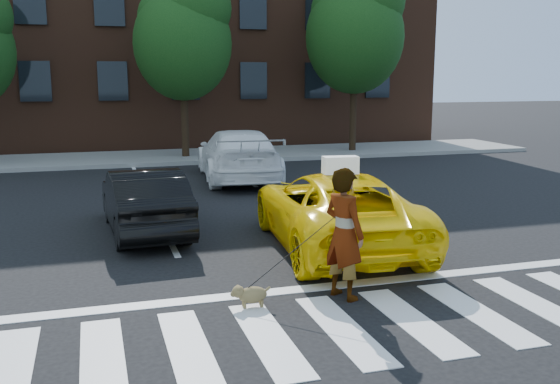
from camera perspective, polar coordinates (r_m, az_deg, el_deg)
The scene contains 13 objects.
ground at distance 8.31m, azimuth 5.73°, elevation -12.38°, with size 120.00×120.00×0.00m, color black.
crosswalk at distance 8.31m, azimuth 5.74°, elevation -12.34°, with size 13.00×2.40×0.01m, color silver.
stop_line at distance 9.70m, azimuth 2.07°, elevation -8.86°, with size 12.00×0.30×0.01m, color silver.
sidewalk_far at distance 24.93m, azimuth -9.91°, elevation 3.18°, with size 30.00×4.00×0.15m, color slate.
building at distance 32.30m, azimuth -11.98°, elevation 15.32°, with size 26.00×10.00×12.00m, color #4F2B1C.
tree_mid at distance 24.35m, azimuth -8.84°, elevation 14.31°, with size 3.69×3.69×7.10m.
tree_right at distance 26.32m, azimuth 6.94°, elevation 14.97°, with size 4.00×4.00×7.70m.
taxi at distance 11.92m, azimuth 5.10°, elevation -1.60°, with size 2.40×5.21×1.45m, color yellow.
black_sedan at distance 13.24m, azimuth -12.30°, elevation -0.79°, with size 1.43×4.10×1.35m, color black.
white_suv at distance 19.52m, azimuth -3.86°, elevation 3.42°, with size 2.23×5.48×1.59m, color white.
woman at distance 9.13m, azimuth 5.88°, elevation -3.81°, with size 0.71×0.47×1.95m, color #999999.
dog at distance 8.93m, azimuth -2.80°, elevation -9.33°, with size 0.59×0.25×0.33m.
taxi_sign at distance 11.59m, azimuth 5.54°, elevation 2.48°, with size 0.65×0.28×0.32m, color white.
Camera 1 is at (-2.99, -7.04, 3.24)m, focal length 40.00 mm.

